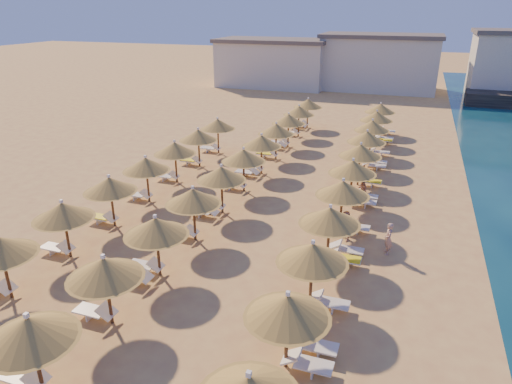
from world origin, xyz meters
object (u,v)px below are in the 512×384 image
at_px(parasol_row_east, 348,178).
at_px(parasol_row_west, 233,165).
at_px(beachgoer_a, 388,239).
at_px(beachgoer_b, 346,226).
at_px(beachgoer_c, 362,191).

distance_m(parasol_row_east, parasol_row_west, 6.55).
xyz_separation_m(parasol_row_east, beachgoer_a, (2.47, -3.41, -1.48)).
distance_m(beachgoer_b, beachgoer_c, 4.98).
bearing_deg(parasol_row_west, beachgoer_b, -21.47).
height_order(parasol_row_west, beachgoer_b, parasol_row_west).
bearing_deg(beachgoer_c, beachgoer_a, -16.79).
height_order(beachgoer_b, beachgoer_a, beachgoer_a).
height_order(parasol_row_east, beachgoer_c, parasol_row_east).
height_order(parasol_row_west, beachgoer_c, parasol_row_west).
xyz_separation_m(parasol_row_west, beachgoer_a, (9.03, -3.41, -1.48)).
bearing_deg(parasol_row_east, parasol_row_west, 180.00).
distance_m(beachgoer_b, beachgoer_a, 2.15).
bearing_deg(beachgoer_a, parasol_row_east, -158.38).
bearing_deg(beachgoer_a, beachgoer_c, -176.00).
bearing_deg(parasol_row_east, beachgoer_c, 74.82).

